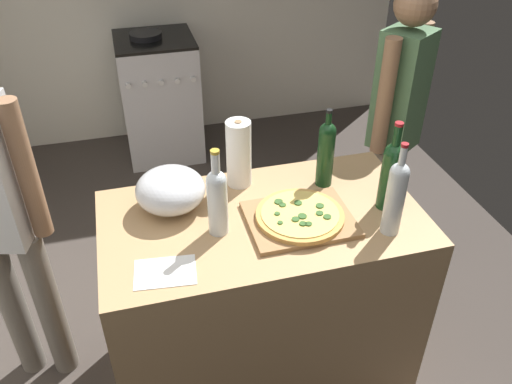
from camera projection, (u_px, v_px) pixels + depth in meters
ground_plane at (205, 242)px, 3.34m from camera, size 3.82×3.69×0.02m
counter at (262, 299)px, 2.31m from camera, size 1.26×0.69×0.91m
cutting_board at (300, 219)px, 2.02m from camera, size 0.40×0.32×0.02m
pizza at (300, 215)px, 2.01m from camera, size 0.34×0.34×0.03m
mixing_bowl at (170, 190)px, 2.05m from camera, size 0.27×0.27×0.17m
paper_towel_roll at (239, 154)px, 2.16m from camera, size 0.10×0.10×0.29m
wine_bottle_amber at (391, 172)px, 2.02m from camera, size 0.08×0.08×0.37m
wine_bottle_green at (217, 198)px, 1.89m from camera, size 0.08×0.08×0.35m
wine_bottle_dark at (396, 195)px, 1.89m from camera, size 0.07×0.07×0.38m
wine_bottle_clear at (326, 152)px, 2.15m from camera, size 0.07×0.07×0.35m
recipe_sheet at (165, 272)px, 1.80m from camera, size 0.23×0.17×0.00m
stove at (160, 97)px, 3.99m from camera, size 0.56×0.58×0.96m
person_in_red at (395, 123)px, 2.67m from camera, size 0.33×0.28×1.61m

